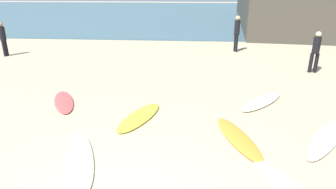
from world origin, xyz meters
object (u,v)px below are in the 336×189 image
object	(u,v)px
surfboard_0	(262,101)
surfboard_1	(80,159)
surfboard_4	(238,138)
beachgoer_near	(3,38)
surfboard_3	(64,102)
beachgoer_far	(316,50)
surfboard_6	(327,138)
surfboard_7	(139,117)
beachgoer_mid	(237,32)

from	to	relation	value
surfboard_0	surfboard_1	bearing A→B (deg)	78.87
surfboard_4	beachgoer_near	world-z (taller)	beachgoer_near
surfboard_1	surfboard_3	xyz separation A→B (m)	(-1.60, 2.92, 0.00)
beachgoer_far	surfboard_6	bearing A→B (deg)	77.24
surfboard_1	beachgoer_far	world-z (taller)	beachgoer_far
surfboard_3	surfboard_7	bearing A→B (deg)	-46.89
surfboard_6	beachgoer_near	size ratio (longest dim) A/B	1.55
surfboard_1	surfboard_0	bearing A→B (deg)	16.40
surfboard_0	beachgoer_near	xyz separation A→B (m)	(-11.23, 5.22, 0.85)
surfboard_4	beachgoer_near	bearing A→B (deg)	126.67
surfboard_0	surfboard_4	bearing A→B (deg)	106.34
surfboard_3	beachgoer_far	xyz separation A→B (m)	(8.59, 3.92, 0.86)
surfboard_3	surfboard_6	xyz separation A→B (m)	(6.86, -1.63, 0.00)
surfboard_1	beachgoer_near	world-z (taller)	beachgoer_near
surfboard_0	surfboard_3	distance (m)	5.89
surfboard_7	beachgoer_mid	world-z (taller)	beachgoer_mid
surfboard_6	surfboard_4	bearing A→B (deg)	-138.47
surfboard_7	beachgoer_mid	xyz separation A→B (m)	(3.63, 8.52, 0.99)
surfboard_3	beachgoer_mid	bearing A→B (deg)	24.60
surfboard_7	beachgoer_near	bearing A→B (deg)	159.32
surfboard_4	surfboard_7	world-z (taller)	surfboard_4
surfboard_3	surfboard_6	size ratio (longest dim) A/B	0.76
surfboard_1	surfboard_6	bearing A→B (deg)	-8.22
surfboard_0	beachgoer_mid	xyz separation A→B (m)	(0.18, 7.18, 0.99)
surfboard_0	surfboard_3	bearing A→B (deg)	45.00
surfboard_0	surfboard_7	size ratio (longest dim) A/B	1.05
surfboard_7	beachgoer_mid	bearing A→B (deg)	86.41
surfboard_1	surfboard_7	bearing A→B (deg)	45.85
surfboard_3	surfboard_6	world-z (taller)	surfboard_6
surfboard_0	beachgoer_far	size ratio (longest dim) A/B	1.28
surfboard_7	beachgoer_far	bearing A→B (deg)	57.36
beachgoer_mid	surfboard_0	bearing A→B (deg)	-13.37
surfboard_4	surfboard_6	distance (m)	2.02
surfboard_1	beachgoer_far	distance (m)	9.82
surfboard_7	beachgoer_far	size ratio (longest dim) A/B	1.22
surfboard_1	beachgoer_mid	world-z (taller)	beachgoer_mid
surfboard_0	surfboard_3	world-z (taller)	surfboard_0
surfboard_6	surfboard_0	bearing A→B (deg)	151.82
surfboard_0	beachgoer_mid	world-z (taller)	beachgoer_mid
surfboard_3	beachgoer_near	size ratio (longest dim) A/B	1.17
beachgoer_near	beachgoer_far	world-z (taller)	beachgoer_near
surfboard_6	beachgoer_near	world-z (taller)	beachgoer_near
surfboard_0	surfboard_4	distance (m)	2.49
surfboard_0	surfboard_4	world-z (taller)	surfboard_0
surfboard_6	beachgoer_far	distance (m)	5.87
surfboard_0	surfboard_1	size ratio (longest dim) A/B	0.90
surfboard_0	beachgoer_near	world-z (taller)	beachgoer_near
surfboard_3	surfboard_4	world-z (taller)	surfboard_4
surfboard_3	beachgoer_far	world-z (taller)	beachgoer_far
surfboard_3	beachgoer_near	distance (m)	7.86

